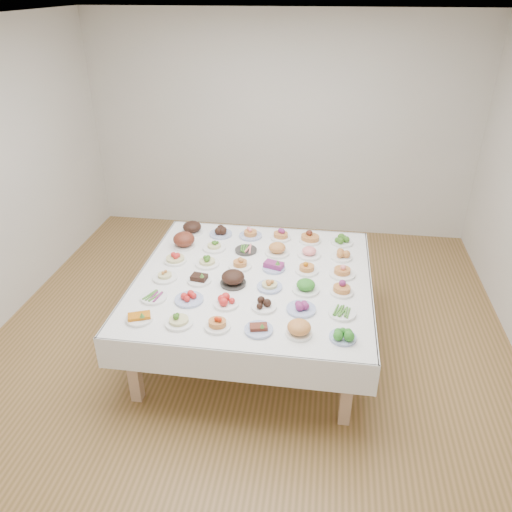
# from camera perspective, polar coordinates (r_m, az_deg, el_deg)

# --- Properties ---
(room_envelope) EXTENTS (5.02, 5.02, 2.81)m
(room_envelope) POSITION_cam_1_polar(r_m,az_deg,el_deg) (4.10, -0.84, 11.61)
(room_envelope) COLOR olive
(room_envelope) RESTS_ON ground
(display_table) EXTENTS (2.07, 2.07, 0.75)m
(display_table) POSITION_cam_1_polar(r_m,az_deg,el_deg) (4.47, -0.28, -3.16)
(display_table) COLOR white
(display_table) RESTS_ON ground
(dish_0) EXTENTS (0.21, 0.21, 0.09)m
(dish_0) POSITION_cam_1_polar(r_m,az_deg,el_deg) (3.98, -13.21, -6.69)
(dish_0) COLOR white
(dish_0) RESTS_ON display_table
(dish_1) EXTENTS (0.22, 0.22, 0.11)m
(dish_1) POSITION_cam_1_polar(r_m,az_deg,el_deg) (3.87, -8.82, -7.08)
(dish_1) COLOR white
(dish_1) RESTS_ON display_table
(dish_2) EXTENTS (0.20, 0.20, 0.11)m
(dish_2) POSITION_cam_1_polar(r_m,az_deg,el_deg) (3.80, -4.45, -7.60)
(dish_2) COLOR white
(dish_2) RESTS_ON display_table
(dish_3) EXTENTS (0.21, 0.21, 0.08)m
(dish_3) POSITION_cam_1_polar(r_m,az_deg,el_deg) (3.76, 0.30, -8.22)
(dish_3) COLOR #4C66B2
(dish_3) RESTS_ON display_table
(dish_4) EXTENTS (0.21, 0.21, 0.12)m
(dish_4) POSITION_cam_1_polar(r_m,az_deg,el_deg) (3.73, 4.94, -8.22)
(dish_4) COLOR white
(dish_4) RESTS_ON display_table
(dish_5) EXTENTS (0.20, 0.20, 0.09)m
(dish_5) POSITION_cam_1_polar(r_m,az_deg,el_deg) (3.74, 9.92, -8.81)
(dish_5) COLOR #4C66B2
(dish_5) RESTS_ON display_table
(dish_6) EXTENTS (0.21, 0.21, 0.05)m
(dish_6) POSITION_cam_1_polar(r_m,az_deg,el_deg) (4.21, -11.60, -4.59)
(dish_6) COLOR white
(dish_6) RESTS_ON display_table
(dish_7) EXTENTS (0.23, 0.23, 0.09)m
(dish_7) POSITION_cam_1_polar(r_m,az_deg,el_deg) (4.13, -7.68, -4.69)
(dish_7) COLOR #4C66B2
(dish_7) RESTS_ON display_table
(dish_8) EXTENTS (0.20, 0.20, 0.09)m
(dish_8) POSITION_cam_1_polar(r_m,az_deg,el_deg) (4.05, -3.45, -5.17)
(dish_8) COLOR white
(dish_8) RESTS_ON display_table
(dish_9) EXTENTS (0.20, 0.20, 0.09)m
(dish_9) POSITION_cam_1_polar(r_m,az_deg,el_deg) (4.01, 0.93, -5.49)
(dish_9) COLOR white
(dish_9) RESTS_ON display_table
(dish_10) EXTENTS (0.23, 0.23, 0.10)m
(dish_10) POSITION_cam_1_polar(r_m,az_deg,el_deg) (3.99, 5.20, -5.70)
(dish_10) COLOR #4C66B2
(dish_10) RESTS_ON display_table
(dish_11) EXTENTS (0.21, 0.21, 0.05)m
(dish_11) POSITION_cam_1_polar(r_m,az_deg,el_deg) (4.00, 9.80, -6.39)
(dish_11) COLOR white
(dish_11) RESTS_ON display_table
(dish_12) EXTENTS (0.21, 0.21, 0.10)m
(dish_12) POSITION_cam_1_polar(r_m,az_deg,el_deg) (4.45, -10.39, -2.10)
(dish_12) COLOR white
(dish_12) RESTS_ON display_table
(dish_13) EXTENTS (0.21, 0.21, 0.09)m
(dish_13) POSITION_cam_1_polar(r_m,az_deg,el_deg) (4.37, -6.51, -2.54)
(dish_13) COLOR white
(dish_13) RESTS_ON display_table
(dish_14) EXTENTS (0.22, 0.22, 0.14)m
(dish_14) POSITION_cam_1_polar(r_m,az_deg,el_deg) (4.29, -2.65, -2.50)
(dish_14) COLOR #2F2C29
(dish_14) RESTS_ON display_table
(dish_15) EXTENTS (0.21, 0.21, 0.11)m
(dish_15) POSITION_cam_1_polar(r_m,az_deg,el_deg) (4.25, 1.56, -3.12)
(dish_15) COLOR #4C66B2
(dish_15) RESTS_ON display_table
(dish_16) EXTENTS (0.23, 0.23, 0.13)m
(dish_16) POSITION_cam_1_polar(r_m,az_deg,el_deg) (4.23, 5.71, -3.28)
(dish_16) COLOR white
(dish_16) RESTS_ON display_table
(dish_17) EXTENTS (0.20, 0.20, 0.12)m
(dish_17) POSITION_cam_1_polar(r_m,az_deg,el_deg) (4.24, 9.79, -3.58)
(dish_17) COLOR white
(dish_17) RESTS_ON display_table
(dish_18) EXTENTS (0.21, 0.21, 0.12)m
(dish_18) POSITION_cam_1_polar(r_m,az_deg,el_deg) (4.70, -9.24, -0.04)
(dish_18) COLOR white
(dish_18) RESTS_ON display_table
(dish_19) EXTENTS (0.22, 0.22, 0.12)m
(dish_19) POSITION_cam_1_polar(r_m,az_deg,el_deg) (4.61, -5.61, -0.40)
(dish_19) COLOR white
(dish_19) RESTS_ON display_table
(dish_20) EXTENTS (0.21, 0.21, 0.11)m
(dish_20) POSITION_cam_1_polar(r_m,az_deg,el_deg) (4.55, -1.83, -0.82)
(dish_20) COLOR white
(dish_20) RESTS_ON display_table
(dish_21) EXTENTS (0.21, 0.21, 0.10)m
(dish_21) POSITION_cam_1_polar(r_m,az_deg,el_deg) (4.53, 2.05, -1.08)
(dish_21) COLOR #4C66B2
(dish_21) RESTS_ON display_table
(dish_22) EXTENTS (0.21, 0.21, 0.11)m
(dish_22) POSITION_cam_1_polar(r_m,az_deg,el_deg) (4.50, 5.82, -1.32)
(dish_22) COLOR white
(dish_22) RESTS_ON display_table
(dish_23) EXTENTS (0.23, 0.23, 0.14)m
(dish_23) POSITION_cam_1_polar(r_m,az_deg,el_deg) (4.49, 9.85, -1.47)
(dish_23) COLOR white
(dish_23) RESTS_ON display_table
(dish_24) EXTENTS (0.23, 0.23, 0.14)m
(dish_24) POSITION_cam_1_polar(r_m,az_deg,el_deg) (4.94, -8.22, 1.71)
(dish_24) COLOR white
(dish_24) RESTS_ON display_table
(dish_25) EXTENTS (0.22, 0.22, 0.11)m
(dish_25) POSITION_cam_1_polar(r_m,az_deg,el_deg) (4.89, -4.81, 1.27)
(dish_25) COLOR white
(dish_25) RESTS_ON display_table
(dish_26) EXTENTS (0.21, 0.21, 0.05)m
(dish_26) POSITION_cam_1_polar(r_m,az_deg,el_deg) (4.84, -1.16, 0.75)
(dish_26) COLOR #2F2C29
(dish_26) RESTS_ON display_table
(dish_27) EXTENTS (0.23, 0.23, 0.12)m
(dish_27) POSITION_cam_1_polar(r_m,az_deg,el_deg) (4.78, 2.43, 0.84)
(dish_27) COLOR white
(dish_27) RESTS_ON display_table
(dish_28) EXTENTS (0.22, 0.22, 0.11)m
(dish_28) POSITION_cam_1_polar(r_m,az_deg,el_deg) (4.77, 6.10, 0.53)
(dish_28) COLOR white
(dish_28) RESTS_ON display_table
(dish_29) EXTENTS (0.20, 0.20, 0.09)m
(dish_29) POSITION_cam_1_polar(r_m,az_deg,el_deg) (4.77, 9.74, 0.12)
(dish_29) COLOR white
(dish_29) RESTS_ON display_table
(dish_30) EXTENTS (0.21, 0.21, 0.13)m
(dish_30) POSITION_cam_1_polar(r_m,az_deg,el_deg) (5.22, -7.32, 3.22)
(dish_30) COLOR white
(dish_30) RESTS_ON display_table
(dish_31) EXTENTS (0.23, 0.23, 0.11)m
(dish_31) POSITION_cam_1_polar(r_m,az_deg,el_deg) (5.15, -4.06, 2.89)
(dish_31) COLOR #4C66B2
(dish_31) RESTS_ON display_table
(dish_32) EXTENTS (0.23, 0.23, 0.13)m
(dish_32) POSITION_cam_1_polar(r_m,az_deg,el_deg) (5.10, -0.64, 2.77)
(dish_32) COLOR #4C66B2
(dish_32) RESTS_ON display_table
(dish_33) EXTENTS (0.21, 0.21, 0.12)m
(dish_33) POSITION_cam_1_polar(r_m,az_deg,el_deg) (5.07, 2.85, 2.51)
(dish_33) COLOR white
(dish_33) RESTS_ON display_table
(dish_34) EXTENTS (0.24, 0.23, 0.14)m
(dish_34) POSITION_cam_1_polar(r_m,az_deg,el_deg) (5.03, 6.21, 2.33)
(dish_34) COLOR white
(dish_34) RESTS_ON display_table
(dish_35) EXTENTS (0.22, 0.22, 0.10)m
(dish_35) POSITION_cam_1_polar(r_m,az_deg,el_deg) (5.05, 9.80, 1.85)
(dish_35) COLOR white
(dish_35) RESTS_ON display_table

